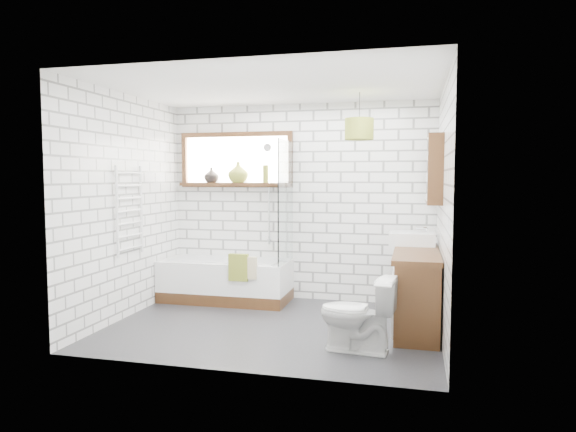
% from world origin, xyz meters
% --- Properties ---
extents(floor, '(3.40, 2.60, 0.01)m').
position_xyz_m(floor, '(0.00, 0.00, -0.01)').
color(floor, black).
rests_on(floor, ground).
extents(ceiling, '(3.40, 2.60, 0.01)m').
position_xyz_m(ceiling, '(0.00, 0.00, 2.50)').
color(ceiling, white).
rests_on(ceiling, ground).
extents(wall_back, '(3.40, 0.01, 2.50)m').
position_xyz_m(wall_back, '(0.00, 1.30, 1.25)').
color(wall_back, white).
rests_on(wall_back, ground).
extents(wall_front, '(3.40, 0.01, 2.50)m').
position_xyz_m(wall_front, '(0.00, -1.30, 1.25)').
color(wall_front, white).
rests_on(wall_front, ground).
extents(wall_left, '(0.01, 2.60, 2.50)m').
position_xyz_m(wall_left, '(-1.70, 0.00, 1.25)').
color(wall_left, white).
rests_on(wall_left, ground).
extents(wall_right, '(0.01, 2.60, 2.50)m').
position_xyz_m(wall_right, '(1.70, 0.00, 1.25)').
color(wall_right, white).
rests_on(wall_right, ground).
extents(window, '(1.52, 0.16, 0.68)m').
position_xyz_m(window, '(-0.85, 1.26, 1.80)').
color(window, '#331C0E').
rests_on(window, wall_back).
extents(towel_radiator, '(0.06, 0.52, 1.00)m').
position_xyz_m(towel_radiator, '(-1.66, 0.00, 1.20)').
color(towel_radiator, white).
rests_on(towel_radiator, wall_left).
extents(mirror_cabinet, '(0.16, 1.20, 0.70)m').
position_xyz_m(mirror_cabinet, '(1.62, 0.60, 1.65)').
color(mirror_cabinet, '#331C0E').
rests_on(mirror_cabinet, wall_right).
extents(shower_riser, '(0.02, 0.02, 1.30)m').
position_xyz_m(shower_riser, '(-0.40, 1.26, 1.35)').
color(shower_riser, silver).
rests_on(shower_riser, wall_back).
extents(bathtub, '(1.61, 0.71, 0.52)m').
position_xyz_m(bathtub, '(-0.88, 0.94, 0.26)').
color(bathtub, white).
rests_on(bathtub, floor).
extents(shower_screen, '(0.02, 0.72, 1.50)m').
position_xyz_m(shower_screen, '(-0.10, 0.94, 1.27)').
color(shower_screen, white).
rests_on(shower_screen, bathtub).
extents(towel_green, '(0.24, 0.06, 0.32)m').
position_xyz_m(towel_green, '(-0.59, 0.59, 0.50)').
color(towel_green, olive).
rests_on(towel_green, bathtub).
extents(towel_beige, '(0.20, 0.05, 0.26)m').
position_xyz_m(towel_beige, '(-0.46, 0.59, 0.50)').
color(towel_beige, '#C3AF87').
rests_on(towel_beige, bathtub).
extents(vanity, '(0.46, 1.42, 0.81)m').
position_xyz_m(vanity, '(1.47, 0.30, 0.41)').
color(vanity, '#331C0E').
rests_on(vanity, floor).
extents(basin, '(0.50, 0.44, 0.15)m').
position_xyz_m(basin, '(1.41, 0.80, 0.88)').
color(basin, white).
rests_on(basin, vanity).
extents(tap, '(0.03, 0.03, 0.14)m').
position_xyz_m(tap, '(1.57, 0.80, 0.93)').
color(tap, silver).
rests_on(tap, vanity).
extents(toilet, '(0.45, 0.71, 0.69)m').
position_xyz_m(toilet, '(0.94, -0.56, 0.34)').
color(toilet, white).
rests_on(toilet, floor).
extents(vase_olive, '(0.31, 0.31, 0.27)m').
position_xyz_m(vase_olive, '(-0.81, 1.23, 1.62)').
color(vase_olive, olive).
rests_on(vase_olive, window).
extents(vase_dark, '(0.23, 0.23, 0.20)m').
position_xyz_m(vase_dark, '(-1.18, 1.23, 1.58)').
color(vase_dark, black).
rests_on(vase_dark, window).
extents(bottle, '(0.09, 0.09, 0.23)m').
position_xyz_m(bottle, '(-0.44, 1.23, 1.59)').
color(bottle, olive).
rests_on(bottle, window).
extents(pendant, '(0.32, 0.32, 0.23)m').
position_xyz_m(pendant, '(0.83, 0.57, 2.10)').
color(pendant, olive).
rests_on(pendant, ceiling).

